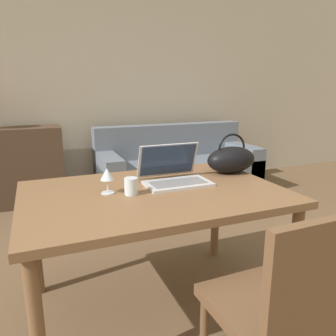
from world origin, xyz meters
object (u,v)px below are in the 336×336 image
Objects in this scene: couch at (178,170)px; wine_glass at (107,176)px; laptop at (173,172)px; handbag at (231,159)px; chair at (285,305)px; drinking_glass at (131,186)px.

couch is 13.91× the size of wine_glass.
wine_glass is (-0.41, -0.07, 0.04)m from laptop.
handbag reaches higher than wine_glass.
wine_glass is at bearing 117.02° from chair.
handbag is at bearing 14.23° from drinking_glass.
drinking_glass is at bearing -120.16° from couch.
drinking_glass is (-0.35, 0.80, 0.27)m from chair.
couch is at bearing 59.84° from drinking_glass.
handbag is at bearing 67.41° from chair.
laptop is 0.42m from wine_glass.
wine_glass is at bearing -170.29° from laptop.
laptop is 2.74× the size of wine_glass.
handbag reaches higher than laptop.
drinking_glass is 0.27× the size of handbag.
couch is 2.30m from drinking_glass.
chair is 2.85m from couch.
wine_glass is at bearing 150.22° from drinking_glass.
chair is at bearing -105.89° from couch.
chair is at bearing -86.88° from laptop.
laptop is at bearing 92.00° from chair.
wine_glass is (-1.24, -1.88, 0.54)m from couch.
chair is 0.47× the size of couch.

